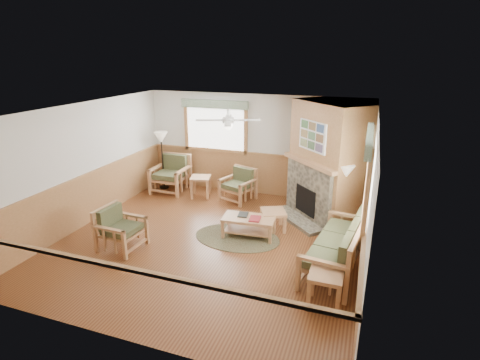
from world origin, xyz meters
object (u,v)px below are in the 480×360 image
(end_table_chairs, at_px, (201,187))
(floor_lamp_right, at_px, (343,200))
(footstool, at_px, (273,220))
(floor_lamp_left, at_px, (163,160))
(armchair_back_right, at_px, (238,185))
(armchair_left, at_px, (121,228))
(sofa, at_px, (337,244))
(end_table_sofa, at_px, (325,290))
(armchair_back_left, at_px, (170,174))
(coffee_table, at_px, (249,227))

(end_table_chairs, xyz_separation_m, floor_lamp_right, (3.76, -0.94, 0.48))
(footstool, bearing_deg, floor_lamp_left, 156.58)
(armchair_back_right, relative_size, footstool, 1.65)
(armchair_left, height_order, end_table_chairs, armchair_left)
(end_table_chairs, bearing_deg, footstool, -28.86)
(sofa, bearing_deg, floor_lamp_right, -170.48)
(end_table_sofa, bearing_deg, sofa, 87.22)
(floor_lamp_right, bearing_deg, armchair_back_left, 167.69)
(footstool, height_order, floor_lamp_right, floor_lamp_right)
(end_table_chairs, bearing_deg, armchair_back_right, 4.78)
(floor_lamp_left, bearing_deg, armchair_left, -73.27)
(end_table_chairs, relative_size, floor_lamp_right, 0.37)
(sofa, relative_size, floor_lamp_right, 1.34)
(armchair_back_right, height_order, floor_lamp_left, floor_lamp_left)
(armchair_back_left, xyz_separation_m, floor_lamp_right, (4.72, -1.03, 0.26))
(armchair_back_right, xyz_separation_m, floor_lamp_left, (-2.33, 0.20, 0.40))
(armchair_left, distance_m, floor_lamp_left, 3.53)
(end_table_sofa, distance_m, footstool, 2.69)
(footstool, bearing_deg, armchair_left, -145.86)
(end_table_sofa, bearing_deg, armchair_back_left, 142.04)
(armchair_back_right, relative_size, armchair_left, 1.00)
(sofa, xyz_separation_m, coffee_table, (-1.87, 0.63, -0.25))
(end_table_sofa, xyz_separation_m, footstool, (-1.40, 2.29, -0.06))
(armchair_left, relative_size, floor_lamp_right, 0.55)
(armchair_left, bearing_deg, floor_lamp_left, 20.03)
(armchair_back_left, bearing_deg, floor_lamp_right, -12.47)
(floor_lamp_right, bearing_deg, sofa, -88.39)
(armchair_back_right, relative_size, floor_lamp_right, 0.55)
(coffee_table, height_order, end_table_sofa, end_table_sofa)
(armchair_back_left, distance_m, floor_lamp_left, 0.50)
(sofa, distance_m, armchair_back_right, 3.72)
(armchair_left, distance_m, end_table_sofa, 4.07)
(floor_lamp_right, bearing_deg, armchair_back_right, 159.42)
(armchair_back_right, relative_size, floor_lamp_left, 0.52)
(end_table_sofa, relative_size, floor_lamp_right, 0.37)
(sofa, xyz_separation_m, armchair_left, (-4.09, -0.67, -0.05))
(armchair_left, height_order, floor_lamp_left, floor_lamp_left)
(coffee_table, bearing_deg, floor_lamp_right, 19.50)
(armchair_back_left, distance_m, armchair_left, 3.23)
(armchair_back_right, bearing_deg, sofa, -23.53)
(end_table_sofa, bearing_deg, armchair_back_right, 126.51)
(sofa, height_order, end_table_chairs, sofa)
(armchair_back_left, bearing_deg, end_table_chairs, -5.55)
(armchair_back_right, height_order, footstool, armchair_back_right)
(footstool, xyz_separation_m, floor_lamp_left, (-3.64, 1.58, 0.60))
(floor_lamp_right, bearing_deg, end_table_chairs, 165.96)
(footstool, bearing_deg, sofa, -37.29)
(footstool, relative_size, floor_lamp_left, 0.31)
(armchair_back_right, xyz_separation_m, floor_lamp_right, (2.73, -1.02, 0.34))
(footstool, bearing_deg, end_table_sofa, -58.53)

